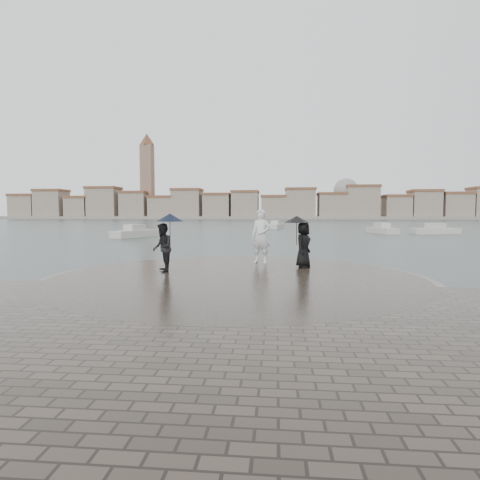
# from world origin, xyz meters

# --- Properties ---
(ground) EXTENTS (400.00, 400.00, 0.00)m
(ground) POSITION_xyz_m (0.00, 0.00, 0.00)
(ground) COLOR #2B3835
(ground) RESTS_ON ground
(quay_back) EXTENTS (16.00, 16.00, 0.36)m
(quay_back) POSITION_xyz_m (0.00, -6.00, 0.18)
(quay_back) COLOR #2D261E
(quay_back) RESTS_ON ground
(kerb_ring) EXTENTS (12.50, 12.50, 0.32)m
(kerb_ring) POSITION_xyz_m (0.00, 3.50, 0.16)
(kerb_ring) COLOR gray
(kerb_ring) RESTS_ON ground
(quay_tip) EXTENTS (11.90, 11.90, 0.36)m
(quay_tip) POSITION_xyz_m (0.00, 3.50, 0.18)
(quay_tip) COLOR #2D261E
(quay_tip) RESTS_ON ground
(statue) EXTENTS (0.93, 0.75, 2.22)m
(statue) POSITION_xyz_m (0.67, 6.95, 1.47)
(statue) COLOR white
(statue) RESTS_ON quay_tip
(visitor_left) EXTENTS (1.18, 1.08, 2.04)m
(visitor_left) POSITION_xyz_m (-2.61, 4.19, 1.45)
(visitor_left) COLOR black
(visitor_left) RESTS_ON quay_tip
(visitor_right) EXTENTS (1.17, 1.10, 1.95)m
(visitor_right) POSITION_xyz_m (2.24, 5.74, 1.46)
(visitor_right) COLOR black
(visitor_right) RESTS_ON quay_tip
(far_skyline) EXTENTS (260.00, 20.00, 37.00)m
(far_skyline) POSITION_xyz_m (-6.29, 160.71, 5.61)
(far_skyline) COLOR gray
(far_skyline) RESTS_ON ground
(boats) EXTENTS (37.45, 30.05, 1.50)m
(boats) POSITION_xyz_m (5.46, 40.91, 0.38)
(boats) COLOR beige
(boats) RESTS_ON ground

